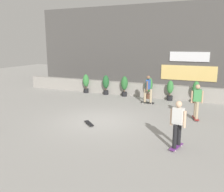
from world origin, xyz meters
TOP-DOWN VIEW (x-y plane):
  - ground_plane at (0.00, 0.00)m, footprint 48.00×48.00m
  - planter_wall at (0.00, 6.00)m, footprint 18.00×0.40m
  - building_backdrop at (0.00, 10.00)m, footprint 20.00×2.08m
  - potted_plant_0 at (-3.86, 5.55)m, footprint 0.44×0.44m
  - potted_plant_1 at (-2.25, 5.55)m, footprint 0.45×0.45m
  - potted_plant_2 at (-0.85, 5.55)m, footprint 0.46×0.46m
  - potted_plant_3 at (0.85, 5.55)m, footprint 0.48×0.48m
  - potted_plant_4 at (2.23, 5.55)m, footprint 0.41×0.41m
  - potted_plant_5 at (3.77, 5.55)m, footprint 0.43×0.43m
  - skater_by_wall_right at (3.81, -1.63)m, footprint 0.54×0.82m
  - skater_far_left at (1.17, 4.20)m, footprint 0.80×0.56m
  - skater_far_right at (4.11, 2.09)m, footprint 0.54×0.82m
  - skateboard_near_camera at (-0.20, -0.63)m, footprint 0.73×0.69m

SIDE VIEW (x-z plane):
  - ground_plane at x=0.00m, z-range 0.00..0.00m
  - skateboard_near_camera at x=-0.20m, z-range 0.02..0.10m
  - planter_wall at x=0.00m, z-range 0.00..0.90m
  - potted_plant_4 at x=2.23m, z-range 0.07..1.35m
  - potted_plant_5 at x=3.77m, z-range 0.08..1.42m
  - potted_plant_0 at x=-3.86m, z-range 0.09..1.45m
  - potted_plant_1 at x=-2.25m, z-range 0.09..1.47m
  - potted_plant_2 at x=-0.85m, z-range 0.10..1.48m
  - potted_plant_3 at x=0.85m, z-range 0.11..1.53m
  - skater_by_wall_right at x=3.81m, z-range 0.09..1.79m
  - skater_far_left at x=1.17m, z-range 0.09..1.79m
  - skater_far_right at x=4.11m, z-range 0.09..1.79m
  - building_backdrop at x=0.00m, z-range 0.00..6.50m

